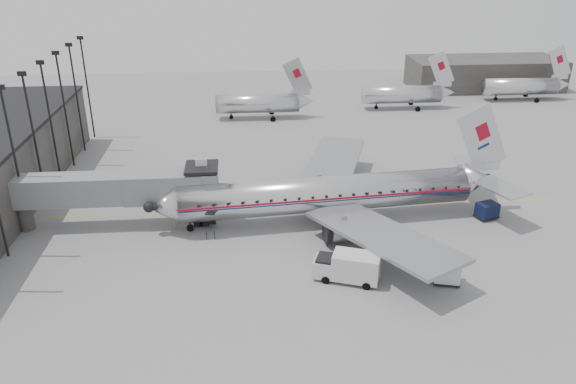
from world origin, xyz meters
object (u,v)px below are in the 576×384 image
baggage_cart_white (447,273)px  ramp_worker (176,218)px  baggage_cart_navy (487,210)px  service_van (348,266)px  airliner (333,193)px

baggage_cart_white → ramp_worker: size_ratio=1.54×
baggage_cart_navy → baggage_cart_white: baggage_cart_white is taller
service_van → ramp_worker: bearing=163.7°
baggage_cart_navy → ramp_worker: 33.65m
baggage_cart_navy → baggage_cart_white: (-8.70, -12.00, 0.01)m
service_van → baggage_cart_white: bearing=12.5°
ramp_worker → service_van: bearing=-62.5°
baggage_cart_white → ramp_worker: bearing=167.2°
service_van → baggage_cart_white: size_ratio=2.32×
service_van → baggage_cart_navy: 20.51m
airliner → ramp_worker: (-16.81, -0.07, -2.24)m
baggage_cart_white → service_van: bearing=-172.6°
airliner → service_van: 12.09m
baggage_cart_white → ramp_worker: 28.12m
ramp_worker → baggage_cart_navy: bearing=-28.1°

